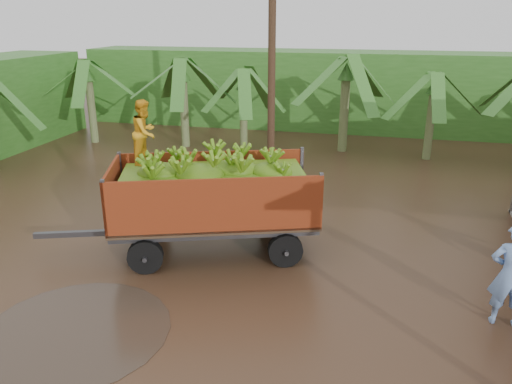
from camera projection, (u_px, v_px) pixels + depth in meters
The scene contains 6 objects.
ground at pixel (297, 302), 9.57m from camera, with size 100.00×100.00×0.00m, color black.
hedge_north at pixel (311, 89), 24.06m from camera, with size 22.00×3.00×3.60m, color #2D661E.
banana_trailer at pixel (213, 195), 11.24m from camera, with size 6.31×3.57×3.51m.
man_blue at pixel (511, 275), 8.59m from camera, with size 0.70×0.46×1.93m, color #769AD7.
utility_pole at pixel (272, 45), 15.30m from camera, with size 1.20×0.24×8.55m.
banana_plants at pixel (165, 127), 15.90m from camera, with size 24.34×20.28×3.98m.
Camera 1 is at (1.22, -8.26, 5.20)m, focal length 35.00 mm.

